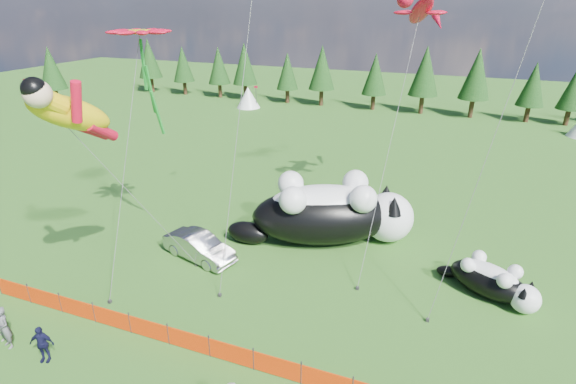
# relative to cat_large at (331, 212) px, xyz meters

# --- Properties ---
(ground) EXTENTS (160.00, 160.00, 0.00)m
(ground) POSITION_rel_cat_large_xyz_m (-2.91, -8.24, -1.95)
(ground) COLOR #13380A
(ground) RESTS_ON ground
(safety_fence) EXTENTS (22.06, 0.06, 1.10)m
(safety_fence) POSITION_rel_cat_large_xyz_m (-2.91, -11.24, -1.45)
(safety_fence) COLOR #262626
(safety_fence) RESTS_ON ground
(tree_line) EXTENTS (90.00, 4.00, 8.00)m
(tree_line) POSITION_rel_cat_large_xyz_m (-2.91, 36.76, 2.05)
(tree_line) COLOR black
(tree_line) RESTS_ON ground
(festival_tents) EXTENTS (50.00, 3.20, 2.80)m
(festival_tents) POSITION_rel_cat_large_xyz_m (8.09, 31.76, -0.55)
(festival_tents) COLOR white
(festival_tents) RESTS_ON ground
(cat_large) EXTENTS (10.78, 7.06, 4.10)m
(cat_large) POSITION_rel_cat_large_xyz_m (0.00, 0.00, 0.00)
(cat_large) COLOR black
(cat_large) RESTS_ON ground
(cat_small) EXTENTS (4.86, 3.41, 1.89)m
(cat_small) POSITION_rel_cat_large_xyz_m (9.02, -2.56, -1.05)
(cat_small) COLOR black
(cat_small) RESTS_ON ground
(car) EXTENTS (4.78, 2.72, 1.49)m
(car) POSITION_rel_cat_large_xyz_m (-6.37, -4.68, -1.20)
(car) COLOR #A5A6A9
(car) RESTS_ON ground
(spectator_a) EXTENTS (0.80, 0.62, 1.95)m
(spectator_a) POSITION_rel_cat_large_xyz_m (-10.22, -13.80, -0.97)
(spectator_a) COLOR #525256
(spectator_a) RESTS_ON ground
(spectator_c) EXTENTS (1.10, 0.81, 1.68)m
(spectator_c) POSITION_rel_cat_large_xyz_m (-8.10, -13.85, -1.11)
(spectator_c) COLOR black
(spectator_c) RESTS_ON ground
(superhero_kite) EXTENTS (4.86, 6.94, 11.85)m
(superhero_kite) POSITION_rel_cat_large_xyz_m (-8.55, -9.81, 7.40)
(superhero_kite) COLOR gold
(superhero_kite) RESTS_ON ground
(gecko_kite) EXTENTS (4.57, 13.16, 16.21)m
(gecko_kite) POSITION_rel_cat_large_xyz_m (3.39, 5.38, 11.10)
(gecko_kite) COLOR red
(gecko_kite) RESTS_ON ground
(flower_kite) EXTENTS (3.49, 7.09, 13.16)m
(flower_kite) POSITION_rel_cat_large_xyz_m (-8.75, -4.61, 10.08)
(flower_kite) COLOR red
(flower_kite) RESTS_ON ground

